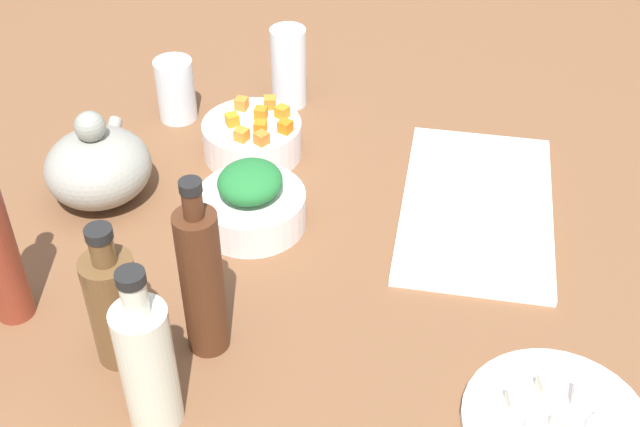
# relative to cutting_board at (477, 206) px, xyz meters

# --- Properties ---
(tabletop) EXTENTS (1.90, 1.90, 0.03)m
(tabletop) POSITION_rel_cutting_board_xyz_m (-0.10, 0.21, -0.02)
(tabletop) COLOR brown
(tabletop) RESTS_ON ground
(cutting_board) EXTENTS (0.37, 0.23, 0.01)m
(cutting_board) POSITION_rel_cutting_board_xyz_m (0.00, 0.00, 0.00)
(cutting_board) COLOR white
(cutting_board) RESTS_ON tabletop
(plate_tofu) EXTENTS (0.20, 0.20, 0.01)m
(plate_tofu) POSITION_rel_cutting_board_xyz_m (-0.37, -0.08, 0.00)
(plate_tofu) COLOR white
(plate_tofu) RESTS_ON tabletop
(bowl_greens) EXTENTS (0.15, 0.15, 0.05)m
(bowl_greens) POSITION_rel_cutting_board_xyz_m (-0.08, 0.31, 0.02)
(bowl_greens) COLOR white
(bowl_greens) RESTS_ON tabletop
(bowl_carrots) EXTENTS (0.15, 0.15, 0.06)m
(bowl_carrots) POSITION_rel_cutting_board_xyz_m (0.09, 0.34, 0.02)
(bowl_carrots) COLOR white
(bowl_carrots) RESTS_ON tabletop
(teapot) EXTENTS (0.17, 0.15, 0.14)m
(teapot) POSITION_rel_cutting_board_xyz_m (-0.04, 0.54, 0.05)
(teapot) COLOR gray
(teapot) RESTS_ON tabletop
(bottle_0) EXTENTS (0.05, 0.05, 0.24)m
(bottle_0) POSITION_rel_cutting_board_xyz_m (-0.30, 0.32, 0.10)
(bottle_0) COLOR #4B2816
(bottle_0) RESTS_ON tabletop
(bottle_2) EXTENTS (0.06, 0.06, 0.19)m
(bottle_2) POSITION_rel_cutting_board_xyz_m (-0.33, 0.41, 0.07)
(bottle_2) COLOR brown
(bottle_2) RESTS_ON tabletop
(bottle_3) EXTENTS (0.06, 0.06, 0.21)m
(bottle_3) POSITION_rel_cutting_board_xyz_m (-0.41, 0.35, 0.08)
(bottle_3) COLOR silver
(bottle_3) RESTS_ON tabletop
(drinking_glass_0) EXTENTS (0.06, 0.06, 0.10)m
(drinking_glass_0) POSITION_rel_cutting_board_xyz_m (0.18, 0.48, 0.05)
(drinking_glass_0) COLOR white
(drinking_glass_0) RESTS_ON tabletop
(drinking_glass_1) EXTENTS (0.06, 0.06, 0.14)m
(drinking_glass_1) POSITION_rel_cutting_board_xyz_m (0.25, 0.31, 0.06)
(drinking_glass_1) COLOR white
(drinking_glass_1) RESTS_ON tabletop
(carrot_cube_0) EXTENTS (0.02, 0.02, 0.02)m
(carrot_cube_0) POSITION_rel_cutting_board_xyz_m (0.14, 0.32, 0.06)
(carrot_cube_0) COLOR orange
(carrot_cube_0) RESTS_ON bowl_carrots
(carrot_cube_1) EXTENTS (0.02, 0.02, 0.02)m
(carrot_cube_1) POSITION_rel_cutting_board_xyz_m (0.08, 0.37, 0.06)
(carrot_cube_1) COLOR orange
(carrot_cube_1) RESTS_ON bowl_carrots
(carrot_cube_2) EXTENTS (0.02, 0.02, 0.02)m
(carrot_cube_2) POSITION_rel_cutting_board_xyz_m (0.07, 0.32, 0.06)
(carrot_cube_2) COLOR orange
(carrot_cube_2) RESTS_ON bowl_carrots
(carrot_cube_3) EXTENTS (0.02, 0.02, 0.02)m
(carrot_cube_3) POSITION_rel_cutting_board_xyz_m (0.08, 0.29, 0.06)
(carrot_cube_3) COLOR orange
(carrot_cube_3) RESTS_ON bowl_carrots
(carrot_cube_4) EXTENTS (0.02, 0.02, 0.02)m
(carrot_cube_4) POSITION_rel_cutting_board_xyz_m (0.11, 0.33, 0.06)
(carrot_cube_4) COLOR orange
(carrot_cube_4) RESTS_ON bowl_carrots
(carrot_cube_5) EXTENTS (0.02, 0.02, 0.02)m
(carrot_cube_5) POSITION_rel_cutting_board_xyz_m (0.13, 0.37, 0.06)
(carrot_cube_5) COLOR orange
(carrot_cube_5) RESTS_ON bowl_carrots
(carrot_cube_6) EXTENTS (0.02, 0.02, 0.02)m
(carrot_cube_6) POSITION_rel_cutting_board_xyz_m (0.05, 0.35, 0.06)
(carrot_cube_6) COLOR orange
(carrot_cube_6) RESTS_ON bowl_carrots
(carrot_cube_7) EXTENTS (0.02, 0.02, 0.02)m
(carrot_cube_7) POSITION_rel_cutting_board_xyz_m (0.12, 0.30, 0.06)
(carrot_cube_7) COLOR orange
(carrot_cube_7) RESTS_ON bowl_carrots
(carrot_cube_8) EXTENTS (0.03, 0.03, 0.02)m
(carrot_cube_8) POSITION_rel_cutting_board_xyz_m (0.04, 0.32, 0.06)
(carrot_cube_8) COLOR orange
(carrot_cube_8) RESTS_ON bowl_carrots
(chopped_greens_mound) EXTENTS (0.11, 0.10, 0.04)m
(chopped_greens_mound) POSITION_rel_cutting_board_xyz_m (-0.08, 0.31, 0.07)
(chopped_greens_mound) COLOR #216D30
(chopped_greens_mound) RESTS_ON bowl_greens
(tofu_cube_0) EXTENTS (0.03, 0.03, 0.02)m
(tofu_cube_0) POSITION_rel_cutting_board_xyz_m (-0.38, -0.09, 0.02)
(tofu_cube_0) COLOR #EFE2CB
(tofu_cube_0) RESTS_ON plate_tofu
(tofu_cube_1) EXTENTS (0.03, 0.03, 0.02)m
(tofu_cube_1) POSITION_rel_cutting_board_xyz_m (-0.36, -0.04, 0.02)
(tofu_cube_1) COLOR silver
(tofu_cube_1) RESTS_ON plate_tofu
(tofu_cube_2) EXTENTS (0.03, 0.03, 0.02)m
(tofu_cube_2) POSITION_rel_cutting_board_xyz_m (-0.33, -0.07, 0.02)
(tofu_cube_2) COLOR #EBE5CB
(tofu_cube_2) RESTS_ON plate_tofu
(tofu_cube_3) EXTENTS (0.03, 0.03, 0.02)m
(tofu_cube_3) POSITION_rel_cutting_board_xyz_m (-0.38, -0.12, 0.02)
(tofu_cube_3) COLOR white
(tofu_cube_3) RESTS_ON plate_tofu
(tofu_cube_4) EXTENTS (0.03, 0.03, 0.02)m
(tofu_cube_4) POSITION_rel_cutting_board_xyz_m (-0.34, -0.11, 0.02)
(tofu_cube_4) COLOR white
(tofu_cube_4) RESTS_ON plate_tofu
(dumpling_0) EXTENTS (0.06, 0.06, 0.03)m
(dumpling_0) POSITION_rel_cutting_board_xyz_m (0.07, -0.04, 0.02)
(dumpling_0) COLOR beige
(dumpling_0) RESTS_ON cutting_board
(dumpling_1) EXTENTS (0.05, 0.06, 0.03)m
(dumpling_1) POSITION_rel_cutting_board_xyz_m (-0.04, 0.02, 0.02)
(dumpling_1) COLOR beige
(dumpling_1) RESTS_ON cutting_board
(dumpling_2) EXTENTS (0.07, 0.07, 0.02)m
(dumpling_2) POSITION_rel_cutting_board_xyz_m (0.05, 0.03, 0.02)
(dumpling_2) COLOR beige
(dumpling_2) RESTS_ON cutting_board
(dumpling_3) EXTENTS (0.05, 0.05, 0.02)m
(dumpling_3) POSITION_rel_cutting_board_xyz_m (0.02, -0.04, 0.02)
(dumpling_3) COLOR beige
(dumpling_3) RESTS_ON cutting_board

